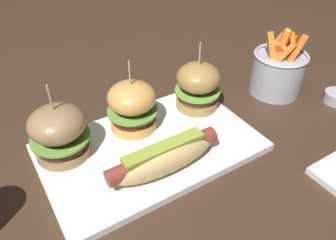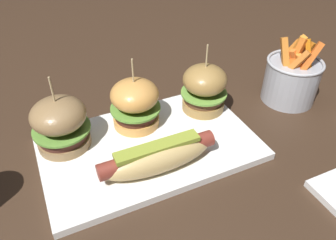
% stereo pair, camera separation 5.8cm
% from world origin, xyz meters
% --- Properties ---
extents(ground_plane, '(3.00, 3.00, 0.00)m').
position_xyz_m(ground_plane, '(0.00, 0.00, 0.00)').
color(ground_plane, '#382619').
extents(platter_main, '(0.38, 0.24, 0.01)m').
position_xyz_m(platter_main, '(0.00, 0.00, 0.01)').
color(platter_main, white).
rests_on(platter_main, ground).
extents(hot_dog, '(0.20, 0.06, 0.05)m').
position_xyz_m(hot_dog, '(-0.01, -0.06, 0.04)').
color(hot_dog, tan).
rests_on(hot_dog, platter_main).
extents(slider_left, '(0.10, 0.10, 0.14)m').
position_xyz_m(slider_left, '(-0.14, 0.06, 0.06)').
color(slider_left, olive).
rests_on(slider_left, platter_main).
extents(slider_center, '(0.09, 0.09, 0.14)m').
position_xyz_m(slider_center, '(0.00, 0.06, 0.06)').
color(slider_center, '#D69548').
rests_on(slider_center, platter_main).
extents(slider_right, '(0.09, 0.09, 0.14)m').
position_xyz_m(slider_right, '(0.14, 0.05, 0.06)').
color(slider_right, '#9F793F').
rests_on(slider_right, platter_main).
extents(fries_bucket, '(0.12, 0.12, 0.14)m').
position_xyz_m(fries_bucket, '(0.34, 0.02, 0.05)').
color(fries_bucket, '#A8AAB2').
rests_on(fries_bucket, ground).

